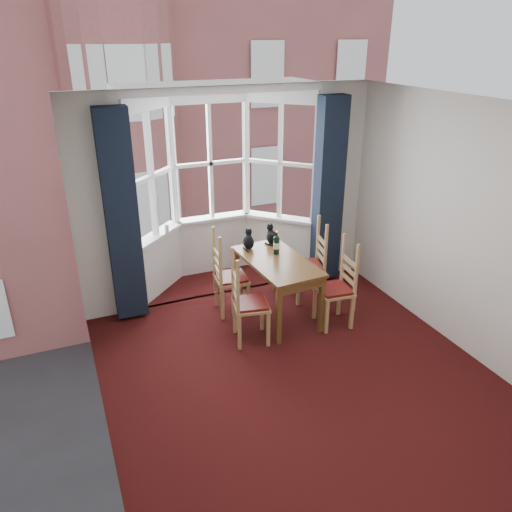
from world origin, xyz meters
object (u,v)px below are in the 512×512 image
chair_left_near (243,305)px  dining_table (277,268)px  cat_left (249,241)px  chair_right_near (341,289)px  candle_tall (167,229)px  wine_bottle (276,244)px  chair_right_far (314,266)px  chair_left_far (225,279)px  cat_right (272,236)px

chair_left_near → dining_table: bearing=32.4°
dining_table → cat_left: 0.56m
chair_right_near → candle_tall: size_ratio=7.28×
chair_right_near → wine_bottle: wine_bottle is taller
wine_bottle → cat_left: bearing=131.0°
chair_right_far → chair_left_far: bearing=175.6°
chair_left_near → candle_tall: candle_tall is taller
chair_left_far → chair_right_near: (1.24, -0.81, 0.00)m
cat_left → wine_bottle: size_ratio=0.88×
chair_right_far → wine_bottle: (-0.60, -0.06, 0.45)m
dining_table → chair_right_near: (0.65, -0.48, -0.20)m
chair_right_near → chair_right_far: (0.02, 0.72, 0.00)m
wine_bottle → candle_tall: wine_bottle is taller
candle_tall → chair_left_near: bearing=-73.0°
cat_left → candle_tall: 1.17m
dining_table → chair_right_far: bearing=19.3°
wine_bottle → candle_tall: bearing=138.4°
chair_right_far → candle_tall: (-1.77, 0.98, 0.46)m
chair_left_far → chair_right_far: same height
chair_left_near → chair_left_far: size_ratio=1.00×
chair_left_far → wine_bottle: wine_bottle is taller
chair_right_far → cat_left: size_ratio=3.39×
cat_left → chair_right_near: bearing=-48.6°
chair_right_near → wine_bottle: 0.99m
cat_left → chair_left_near: bearing=-115.7°
chair_left_near → wine_bottle: wine_bottle is taller
chair_right_far → dining_table: bearing=-160.7°
cat_left → candle_tall: (-0.91, 0.74, 0.04)m
cat_left → chair_left_far: bearing=-159.4°
chair_right_near → chair_right_far: bearing=88.8°
chair_left_near → chair_right_near: bearing=-4.3°
chair_left_near → wine_bottle: (0.68, 0.57, 0.45)m
chair_right_near → cat_left: bearing=131.4°
chair_left_far → cat_right: bearing=14.0°
chair_left_far → candle_tall: 1.12m
cat_right → candle_tall: bearing=150.9°
chair_left_near → cat_left: cat_left is taller
dining_table → cat_right: size_ratio=4.83×
cat_left → dining_table: bearing=-68.1°
cat_left → cat_right: size_ratio=0.98×
cat_left → cat_right: bearing=6.0°
wine_bottle → candle_tall: size_ratio=2.43×
cat_right → wine_bottle: (-0.09, -0.34, 0.03)m
chair_right_near → chair_left_near: bearing=175.7°
chair_left_far → dining_table: bearing=-29.4°
wine_bottle → candle_tall: 1.57m
chair_right_far → wine_bottle: wine_bottle is taller
dining_table → cat_right: (0.16, 0.52, 0.22)m
dining_table → chair_right_near: size_ratio=1.45×
candle_tall → cat_right: bearing=-29.1°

